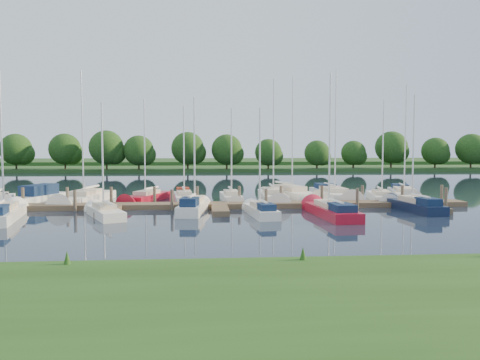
{
  "coord_description": "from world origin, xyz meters",
  "views": [
    {
      "loc": [
        -1.11,
        -28.86,
        4.78
      ],
      "look_at": [
        1.68,
        8.0,
        2.2
      ],
      "focal_mm": 35.0,
      "sensor_mm": 36.0,
      "label": 1
    }
  ],
  "objects": [
    {
      "name": "ground",
      "position": [
        0.0,
        0.0,
        0.0
      ],
      "size": [
        260.0,
        260.0,
        0.0
      ],
      "primitive_type": "plane",
      "color": "#182231",
      "rests_on": "ground"
    },
    {
      "name": "near_bank",
      "position": [
        0.0,
        -16.0,
        0.25
      ],
      "size": [
        90.0,
        10.0,
        0.5
      ],
      "primitive_type": "cube",
      "color": "#224313",
      "rests_on": "ground"
    },
    {
      "name": "dock",
      "position": [
        0.0,
        7.31,
        0.2
      ],
      "size": [
        40.0,
        6.0,
        0.4
      ],
      "color": "#4F3A2C",
      "rests_on": "ground"
    },
    {
      "name": "mooring_pilings",
      "position": [
        0.0,
        8.43,
        0.6
      ],
      "size": [
        38.24,
        2.84,
        2.0
      ],
      "color": "#473D33",
      "rests_on": "ground"
    },
    {
      "name": "far_shore",
      "position": [
        0.0,
        75.0,
        0.3
      ],
      "size": [
        180.0,
        30.0,
        0.6
      ],
      "primitive_type": "cube",
      "color": "#22451A",
      "rests_on": "ground"
    },
    {
      "name": "distant_hill",
      "position": [
        0.0,
        100.0,
        0.7
      ],
      "size": [
        220.0,
        40.0,
        1.4
      ],
      "primitive_type": "cube",
      "color": "#2F5425",
      "rests_on": "ground"
    },
    {
      "name": "treeline",
      "position": [
        -5.77,
        62.17,
        4.13
      ],
      "size": [
        147.5,
        9.55,
        8.29
      ],
      "color": "#38281C",
      "rests_on": "ground"
    },
    {
      "name": "motorboat",
      "position": [
        -15.4,
        12.09,
        0.39
      ],
      "size": [
        3.82,
        7.0,
        2.01
      ],
      "rotation": [
        0.0,
        0.0,
        2.81
      ],
      "color": "white",
      "rests_on": "ground"
    },
    {
      "name": "sailboat_n_2",
      "position": [
        -11.47,
        12.33,
        0.27
      ],
      "size": [
        3.54,
        9.38,
        11.71
      ],
      "rotation": [
        0.0,
        0.0,
        2.97
      ],
      "color": "white",
      "rests_on": "ground"
    },
    {
      "name": "sailboat_n_3",
      "position": [
        -6.28,
        12.97,
        0.27
      ],
      "size": [
        3.77,
        7.28,
        9.31
      ],
      "rotation": [
        0.0,
        0.0,
        2.79
      ],
      "color": "#AD1024",
      "rests_on": "ground"
    },
    {
      "name": "sailboat_n_4",
      "position": [
        -2.94,
        12.57,
        0.31
      ],
      "size": [
        2.17,
        6.86,
        8.73
      ],
      "rotation": [
        0.0,
        0.0,
        3.24
      ],
      "color": "white",
      "rests_on": "ground"
    },
    {
      "name": "sailboat_n_5",
      "position": [
        1.22,
        12.09,
        0.27
      ],
      "size": [
        1.82,
        6.58,
        8.49
      ],
      "rotation": [
        0.0,
        0.0,
        3.19
      ],
      "color": "white",
      "rests_on": "ground"
    },
    {
      "name": "sailboat_n_6",
      "position": [
        4.94,
        12.1,
        0.28
      ],
      "size": [
        2.35,
        8.74,
        11.15
      ],
      "rotation": [
        0.0,
        0.0,
        3.1
      ],
      "color": "white",
      "rests_on": "ground"
    },
    {
      "name": "sailboat_n_7",
      "position": [
        6.91,
        14.2,
        0.28
      ],
      "size": [
        4.65,
        9.06,
        11.64
      ],
      "rotation": [
        0.0,
        0.0,
        3.49
      ],
      "color": "white",
      "rests_on": "ground"
    },
    {
      "name": "sailboat_n_8",
      "position": [
        10.99,
        14.21,
        0.31
      ],
      "size": [
        2.58,
        9.78,
        12.27
      ],
      "rotation": [
        0.0,
        0.0,
        3.17
      ],
      "color": "white",
      "rests_on": "ground"
    },
    {
      "name": "sailboat_n_9",
      "position": [
        14.62,
        11.53,
        0.27
      ],
      "size": [
        2.99,
        7.4,
        9.3
      ],
      "rotation": [
        0.0,
        0.0,
        2.93
      ],
      "color": "white",
      "rests_on": "ground"
    },
    {
      "name": "sailboat_n_10",
      "position": [
        17.96,
        14.56,
        0.3
      ],
      "size": [
        4.01,
        8.85,
        11.04
      ],
      "rotation": [
        0.0,
        0.0,
        2.87
      ],
      "color": "white",
      "rests_on": "ground"
    },
    {
      "name": "sailboat_s_0",
      "position": [
        -14.44,
        2.89,
        0.32
      ],
      "size": [
        3.16,
        8.1,
        10.23
      ],
      "rotation": [
        0.0,
        0.0,
        0.19
      ],
      "color": "white",
      "rests_on": "ground"
    },
    {
      "name": "sailboat_s_1",
      "position": [
        -8.01,
        3.64,
        0.27
      ],
      "size": [
        3.65,
        6.2,
        8.18
      ],
      "rotation": [
        0.0,
        0.0,
        0.43
      ],
      "color": "white",
      "rests_on": "ground"
    },
    {
      "name": "sailboat_s_2",
      "position": [
        -1.91,
        5.27,
        0.34
      ],
      "size": [
        2.41,
        6.8,
        8.87
      ],
      "rotation": [
        0.0,
        0.0,
        -0.15
      ],
      "color": "white",
      "rests_on": "ground"
    },
    {
      "name": "sailboat_s_3",
      "position": [
        2.81,
        3.45,
        0.31
      ],
      "size": [
        2.01,
        6.12,
        7.85
      ],
      "rotation": [
        0.0,
        0.0,
        0.11
      ],
      "color": "white",
      "rests_on": "ground"
    },
    {
      "name": "sailboat_s_4",
      "position": [
        7.63,
        2.88,
        0.31
      ],
      "size": [
        2.36,
        8.16,
        10.3
      ],
      "rotation": [
        0.0,
        0.0,
        0.06
      ],
      "color": "#AD1024",
      "rests_on": "ground"
    },
    {
      "name": "sailboat_s_5",
      "position": [
        14.66,
        5.02,
        0.32
      ],
      "size": [
        2.12,
        7.11,
        9.14
      ],
      "rotation": [
        0.0,
        0.0,
        0.08
      ],
      "color": "#0F1A35",
      "rests_on": "ground"
    }
  ]
}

